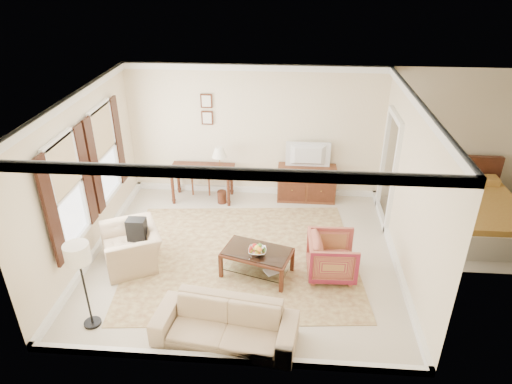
# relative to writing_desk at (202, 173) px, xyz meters

# --- Properties ---
(room_shell) EXTENTS (5.51, 5.01, 2.91)m
(room_shell) POSITION_rel_writing_desk_xyz_m (1.12, -2.06, 1.83)
(room_shell) COLOR beige
(room_shell) RESTS_ON ground
(annex_bedroom) EXTENTS (3.00, 2.70, 2.90)m
(annex_bedroom) POSITION_rel_writing_desk_xyz_m (5.61, -0.91, -0.30)
(annex_bedroom) COLOR beige
(annex_bedroom) RESTS_ON ground
(window_front) EXTENTS (0.12, 1.56, 1.80)m
(window_front) POSITION_rel_writing_desk_xyz_m (-1.58, -2.76, 0.91)
(window_front) COLOR #CCB284
(window_front) RESTS_ON room_shell
(window_rear) EXTENTS (0.12, 1.56, 1.80)m
(window_rear) POSITION_rel_writing_desk_xyz_m (-1.58, -1.16, 0.91)
(window_rear) COLOR #CCB284
(window_rear) RESTS_ON room_shell
(doorway) EXTENTS (0.10, 1.12, 2.25)m
(doorway) POSITION_rel_writing_desk_xyz_m (3.83, -0.56, 0.43)
(doorway) COLOR white
(doorway) RESTS_ON room_shell
(rug) EXTENTS (4.37, 3.85, 0.01)m
(rug) POSITION_rel_writing_desk_xyz_m (1.08, -2.12, -0.63)
(rug) COLOR brown
(rug) RESTS_ON room_shell
(writing_desk) EXTENTS (1.37, 0.69, 0.75)m
(writing_desk) POSITION_rel_writing_desk_xyz_m (0.00, 0.00, 0.00)
(writing_desk) COLOR #4D2316
(writing_desk) RESTS_ON room_shell
(desk_chair) EXTENTS (0.54, 0.54, 1.05)m
(desk_chair) POSITION_rel_writing_desk_xyz_m (-0.08, 0.35, -0.12)
(desk_chair) COLOR brown
(desk_chair) RESTS_ON room_shell
(desk_lamp) EXTENTS (0.32, 0.32, 0.50)m
(desk_lamp) POSITION_rel_writing_desk_xyz_m (0.40, 0.00, 0.36)
(desk_lamp) COLOR silver
(desk_lamp) RESTS_ON writing_desk
(framed_prints) EXTENTS (0.25, 0.04, 0.68)m
(framed_prints) POSITION_rel_writing_desk_xyz_m (0.10, 0.41, 1.30)
(framed_prints) COLOR #4D2316
(framed_prints) RESTS_ON room_shell
(sideboard) EXTENTS (1.26, 0.49, 0.78)m
(sideboard) POSITION_rel_writing_desk_xyz_m (2.28, 0.17, -0.25)
(sideboard) COLOR brown
(sideboard) RESTS_ON room_shell
(tv) EXTENTS (0.91, 0.52, 0.12)m
(tv) POSITION_rel_writing_desk_xyz_m (2.28, 0.15, 0.59)
(tv) COLOR black
(tv) RESTS_ON sideboard
(coffee_table) EXTENTS (1.27, 0.96, 0.48)m
(coffee_table) POSITION_rel_writing_desk_xyz_m (1.40, -2.58, -0.27)
(coffee_table) COLOR #4D2316
(coffee_table) RESTS_ON room_shell
(fruit_bowl) EXTENTS (0.42, 0.42, 0.10)m
(fruit_bowl) POSITION_rel_writing_desk_xyz_m (1.41, -2.65, -0.11)
(fruit_bowl) COLOR silver
(fruit_bowl) RESTS_ON coffee_table
(book_a) EXTENTS (0.28, 0.06, 0.38)m
(book_a) POSITION_rel_writing_desk_xyz_m (1.37, -2.47, -0.45)
(book_a) COLOR brown
(book_a) RESTS_ON coffee_table
(book_b) EXTENTS (0.17, 0.25, 0.38)m
(book_b) POSITION_rel_writing_desk_xyz_m (1.63, -2.63, -0.46)
(book_b) COLOR brown
(book_b) RESTS_ON coffee_table
(striped_armchair) EXTENTS (0.77, 0.81, 0.82)m
(striped_armchair) POSITION_rel_writing_desk_xyz_m (2.66, -2.50, -0.23)
(striped_armchair) COLOR maroon
(striped_armchair) RESTS_ON room_shell
(club_armchair) EXTENTS (1.09, 1.26, 0.93)m
(club_armchair) POSITION_rel_writing_desk_xyz_m (-0.81, -2.45, -0.18)
(club_armchair) COLOR tan
(club_armchair) RESTS_ON room_shell
(backpack) EXTENTS (0.32, 0.38, 0.40)m
(backpack) POSITION_rel_writing_desk_xyz_m (-0.69, -2.38, 0.07)
(backpack) COLOR black
(backpack) RESTS_ON club_armchair
(sofa) EXTENTS (2.06, 0.85, 0.78)m
(sofa) POSITION_rel_writing_desk_xyz_m (1.07, -4.12, -0.25)
(sofa) COLOR tan
(sofa) RESTS_ON room_shell
(floor_lamp) EXTENTS (0.35, 0.35, 1.42)m
(floor_lamp) POSITION_rel_writing_desk_xyz_m (-0.95, -3.96, 0.54)
(floor_lamp) COLOR black
(floor_lamp) RESTS_ON room_shell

